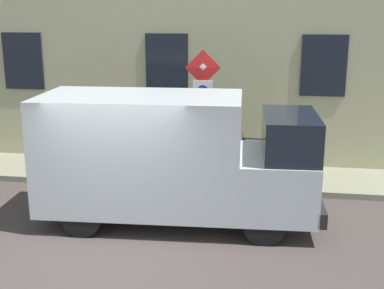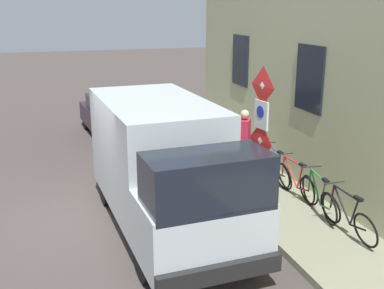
# 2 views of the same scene
# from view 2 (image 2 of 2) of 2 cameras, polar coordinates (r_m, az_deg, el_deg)

# --- Properties ---
(ground_plane) EXTENTS (80.00, 80.00, 0.00)m
(ground_plane) POSITION_cam_2_polar(r_m,az_deg,el_deg) (10.29, -11.55, -8.67)
(ground_plane) COLOR #433B37
(sidewalk_slab) EXTENTS (1.96, 16.26, 0.14)m
(sidewalk_slab) POSITION_cam_2_polar(r_m,az_deg,el_deg) (11.31, 8.96, -5.80)
(sidewalk_slab) COLOR gray
(sidewalk_slab) RESTS_ON ground_plane
(building_facade) EXTENTS (0.75, 14.26, 8.53)m
(building_facade) POSITION_cam_2_polar(r_m,az_deg,el_deg) (11.16, 16.28, 15.60)
(building_facade) COLOR #B2B186
(building_facade) RESTS_ON ground_plane
(sign_post_stacked) EXTENTS (0.18, 0.56, 2.95)m
(sign_post_stacked) POSITION_cam_2_polar(r_m,az_deg,el_deg) (9.38, 8.39, 2.19)
(sign_post_stacked) COLOR #474C47
(sign_post_stacked) RESTS_ON sidewalk_slab
(delivery_van) EXTENTS (2.26, 5.42, 2.50)m
(delivery_van) POSITION_cam_2_polar(r_m,az_deg,el_deg) (9.24, -3.42, -2.38)
(delivery_van) COLOR silver
(delivery_van) RESTS_ON ground_plane
(parked_hatchback) EXTENTS (2.07, 4.13, 1.38)m
(parked_hatchback) POSITION_cam_2_polar(r_m,az_deg,el_deg) (16.25, -9.21, 3.49)
(parked_hatchback) COLOR black
(parked_hatchback) RESTS_ON ground_plane
(bicycle_black) EXTENTS (0.46, 1.71, 0.89)m
(bicycle_black) POSITION_cam_2_polar(r_m,az_deg,el_deg) (9.41, 18.25, -8.25)
(bicycle_black) COLOR black
(bicycle_black) RESTS_ON sidewalk_slab
(bicycle_green) EXTENTS (0.48, 1.71, 0.89)m
(bicycle_green) POSITION_cam_2_polar(r_m,az_deg,el_deg) (10.14, 15.07, -6.16)
(bicycle_green) COLOR black
(bicycle_green) RESTS_ON sidewalk_slab
(bicycle_red) EXTENTS (0.46, 1.72, 0.89)m
(bicycle_red) POSITION_cam_2_polar(r_m,az_deg,el_deg) (10.90, 12.33, -4.35)
(bicycle_red) COLOR black
(bicycle_red) RESTS_ON sidewalk_slab
(bicycle_blue) EXTENTS (0.46, 1.71, 0.89)m
(bicycle_blue) POSITION_cam_2_polar(r_m,az_deg,el_deg) (11.70, 9.98, -2.77)
(bicycle_blue) COLOR black
(bicycle_blue) RESTS_ON sidewalk_slab
(pedestrian) EXTENTS (0.44, 0.48, 1.72)m
(pedestrian) POSITION_cam_2_polar(r_m,az_deg,el_deg) (11.84, 6.31, 0.46)
(pedestrian) COLOR #262B47
(pedestrian) RESTS_ON sidewalk_slab
(litter_bin) EXTENTS (0.44, 0.44, 0.90)m
(litter_bin) POSITION_cam_2_polar(r_m,az_deg,el_deg) (12.06, 3.51, -1.57)
(litter_bin) COLOR #2D5133
(litter_bin) RESTS_ON sidewalk_slab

